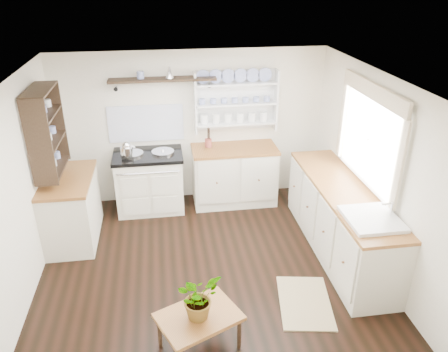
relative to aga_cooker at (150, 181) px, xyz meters
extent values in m
cube|color=black|center=(0.68, -1.57, -0.46)|extent=(4.00, 3.80, 0.01)
cube|color=silver|center=(0.68, 0.33, 0.69)|extent=(4.00, 0.02, 2.30)
cube|color=silver|center=(2.68, -1.57, 0.69)|extent=(0.02, 3.80, 2.30)
cube|color=silver|center=(-1.32, -1.57, 0.69)|extent=(0.02, 3.80, 2.30)
cube|color=white|center=(0.68, -1.57, 1.84)|extent=(4.00, 3.80, 0.01)
cube|color=white|center=(2.64, -1.42, 1.04)|extent=(0.04, 1.40, 1.00)
cube|color=white|center=(2.62, -1.42, 1.04)|extent=(0.02, 1.50, 1.10)
cube|color=beige|center=(2.60, -1.42, 1.62)|extent=(0.04, 1.55, 0.18)
cube|color=silver|center=(0.00, 0.00, -0.03)|extent=(0.96, 0.62, 0.85)
cube|color=black|center=(0.00, 0.00, 0.41)|extent=(1.00, 0.66, 0.05)
cylinder|color=silver|center=(-0.22, 0.00, 0.45)|extent=(0.33, 0.33, 0.03)
cylinder|color=silver|center=(0.22, 0.00, 0.45)|extent=(0.33, 0.33, 0.03)
cylinder|color=silver|center=(0.00, -0.35, 0.29)|extent=(0.86, 0.02, 0.02)
cube|color=beige|center=(1.28, 0.03, -0.02)|extent=(1.25, 0.60, 0.88)
cube|color=brown|center=(1.28, 0.03, 0.42)|extent=(1.27, 0.63, 0.04)
cube|color=beige|center=(2.38, -1.47, -0.02)|extent=(0.60, 2.40, 0.88)
cube|color=brown|center=(2.38, -1.47, 0.42)|extent=(0.62, 2.43, 0.04)
cube|color=white|center=(2.38, -2.22, 0.34)|extent=(0.55, 0.60, 0.28)
cylinder|color=silver|center=(2.58, -2.22, 0.54)|extent=(0.02, 0.02, 0.22)
cube|color=beige|center=(-1.02, -0.67, -0.02)|extent=(0.60, 1.10, 0.88)
cube|color=brown|center=(-1.02, -0.67, 0.42)|extent=(0.62, 1.13, 0.04)
cube|color=white|center=(1.33, 0.31, 1.09)|extent=(1.20, 0.03, 0.90)
cube|color=white|center=(1.33, 0.22, 1.09)|extent=(1.20, 0.22, 0.02)
cylinder|color=navy|center=(1.33, 0.23, 1.36)|extent=(0.20, 0.02, 0.20)
cube|color=black|center=(0.28, 0.20, 1.46)|extent=(1.50, 0.24, 0.04)
cone|color=black|center=(-0.37, 0.27, 1.35)|extent=(0.06, 0.20, 0.06)
cone|color=black|center=(0.93, 0.27, 1.35)|extent=(0.06, 0.20, 0.06)
cube|color=black|center=(-1.16, -0.67, 1.09)|extent=(0.28, 0.80, 1.05)
cylinder|color=brown|center=(0.90, 0.11, 0.51)|extent=(0.10, 0.10, 0.12)
cube|color=brown|center=(0.46, -2.82, -0.08)|extent=(0.88, 0.78, 0.04)
cylinder|color=black|center=(0.09, -2.75, -0.28)|extent=(0.04, 0.04, 0.36)
cylinder|color=black|center=(0.84, -2.88, -0.28)|extent=(0.04, 0.04, 0.36)
cylinder|color=black|center=(0.66, -2.49, -0.28)|extent=(0.04, 0.04, 0.36)
imported|color=#3F7233|center=(0.46, -2.82, 0.16)|extent=(0.51, 0.51, 0.43)
cube|color=#8F8253|center=(1.66, -2.38, -0.45)|extent=(0.69, 0.93, 0.02)
camera|label=1|loc=(0.24, -5.93, 2.88)|focal=35.00mm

